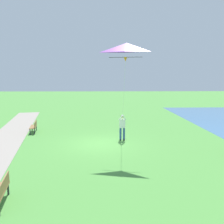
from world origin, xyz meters
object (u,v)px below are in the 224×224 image
(park_bench_near_walkway, at_px, (34,126))
(park_bench_far_walkway, at_px, (0,190))
(person_kite_flyer, at_px, (122,125))
(flying_kite, at_px, (126,54))

(park_bench_near_walkway, distance_m, park_bench_far_walkway, 10.50)
(person_kite_flyer, distance_m, park_bench_far_walkway, 9.12)
(person_kite_flyer, bearing_deg, park_bench_far_walkway, 59.66)
(flying_kite, distance_m, park_bench_near_walkway, 9.71)
(park_bench_near_walkway, bearing_deg, person_kite_flyer, 160.14)
(flying_kite, xyz_separation_m, park_bench_near_walkway, (6.73, -4.92, -4.99))
(person_kite_flyer, xyz_separation_m, flying_kite, (-0.01, 2.49, 4.46))
(person_kite_flyer, distance_m, park_bench_near_walkway, 7.16)
(person_kite_flyer, xyz_separation_m, park_bench_far_walkway, (4.60, 7.86, -0.54))
(park_bench_far_walkway, bearing_deg, flying_kite, -130.69)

